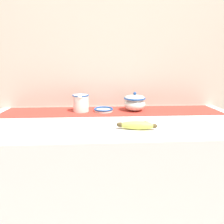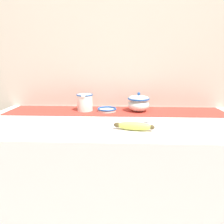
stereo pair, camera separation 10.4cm
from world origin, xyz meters
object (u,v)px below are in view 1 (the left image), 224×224
(cream_pitcher, at_px, (81,102))
(banana, at_px, (137,125))
(sugar_bowl, at_px, (135,102))
(small_dish, at_px, (104,110))
(spoon, at_px, (145,121))

(cream_pitcher, bearing_deg, banana, -51.34)
(cream_pitcher, height_order, sugar_bowl, sugar_bowl)
(cream_pitcher, xyz_separation_m, small_dish, (0.14, -0.01, -0.05))
(cream_pitcher, relative_size, small_dish, 1.00)
(spoon, bearing_deg, banana, -103.36)
(small_dish, xyz_separation_m, spoon, (0.21, -0.22, -0.01))
(sugar_bowl, height_order, small_dish, sugar_bowl)
(banana, distance_m, spoon, 0.14)
(cream_pitcher, xyz_separation_m, banana, (0.29, -0.36, -0.04))
(small_dish, bearing_deg, cream_pitcher, 176.49)
(small_dish, bearing_deg, spoon, -46.39)
(cream_pitcher, bearing_deg, sugar_bowl, -0.24)
(sugar_bowl, bearing_deg, spoon, -85.76)
(cream_pitcher, bearing_deg, spoon, -33.36)
(sugar_bowl, relative_size, small_dish, 1.12)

